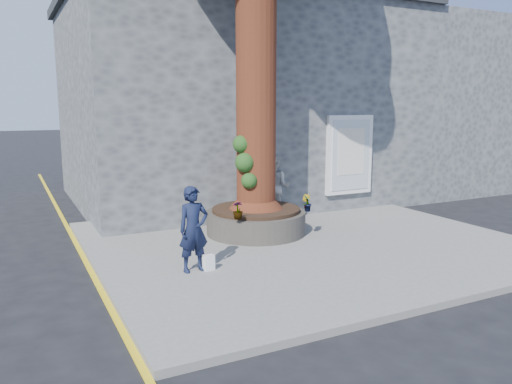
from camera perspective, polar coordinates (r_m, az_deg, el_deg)
name	(u,v)px	position (r m, az deg, el deg)	size (l,w,h in m)	color
ground	(265,267)	(9.70, 1.09, -8.58)	(120.00, 120.00, 0.00)	black
pavement	(304,242)	(11.23, 5.52, -5.72)	(9.00, 8.00, 0.12)	slate
yellow_line	(93,275)	(9.72, -18.17, -9.03)	(0.10, 30.00, 0.01)	yellow
stone_shop	(232,103)	(16.77, -2.81, 10.17)	(10.30, 8.30, 6.30)	#484A4D
neighbour_shop	(413,107)	(21.30, 17.54, 9.24)	(6.00, 8.00, 6.00)	#484A4D
planter	(256,221)	(11.65, 0.00, -3.30)	(2.30, 2.30, 0.60)	black
man	(194,229)	(8.97, -7.15, -4.24)	(0.56, 0.37, 1.55)	black
woman	(274,187)	(12.94, 2.13, 0.52)	(0.82, 0.64, 1.69)	#B6B4AE
shopping_bag	(209,263)	(9.15, -5.42, -8.04)	(0.20, 0.12, 0.28)	white
plant_a	(307,203)	(11.23, 5.83, -1.25)	(0.20, 0.14, 0.38)	gray
plant_b	(307,203)	(11.23, 5.83, -1.25)	(0.21, 0.20, 0.38)	gray
plant_c	(238,210)	(10.43, -2.08, -2.08)	(0.21, 0.21, 0.38)	gray
plant_d	(270,193)	(12.67, 1.63, -0.12)	(0.27, 0.24, 0.30)	gray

